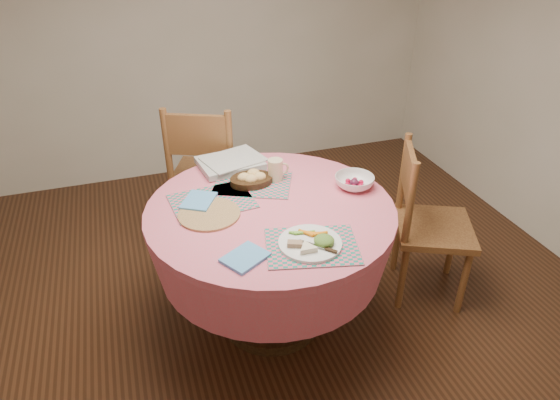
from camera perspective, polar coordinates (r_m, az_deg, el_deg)
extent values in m
plane|color=#331C0F|center=(2.93, -0.96, -13.38)|extent=(4.00, 4.00, 0.00)
cube|color=silver|center=(4.11, -10.18, 20.78)|extent=(4.00, 0.01, 2.70)
cylinder|color=#DC667F|center=(2.47, -1.10, -1.18)|extent=(1.24, 1.24, 0.04)
cone|color=#DC667F|center=(2.57, -1.06, -4.40)|extent=(1.24, 1.24, 0.30)
cylinder|color=black|center=(2.78, -0.99, -10.13)|extent=(0.14, 0.14, 0.44)
cylinder|color=black|center=(2.90, -0.96, -12.96)|extent=(0.56, 0.56, 0.06)
cube|color=brown|center=(2.98, 17.24, -3.09)|extent=(0.56, 0.57, 0.04)
cylinder|color=brown|center=(3.00, 20.26, -8.67)|extent=(0.05, 0.05, 0.45)
cylinder|color=brown|center=(3.28, 19.09, -4.73)|extent=(0.05, 0.05, 0.45)
cylinder|color=brown|center=(2.93, 13.82, -8.49)|extent=(0.05, 0.05, 0.45)
cylinder|color=brown|center=(3.22, 13.23, -4.47)|extent=(0.05, 0.05, 0.45)
cylinder|color=brown|center=(2.66, 14.65, -0.61)|extent=(0.05, 0.05, 0.50)
cylinder|color=brown|center=(2.97, 13.92, 2.97)|extent=(0.05, 0.05, 0.50)
cube|color=brown|center=(2.77, 14.52, 3.06)|extent=(0.18, 0.34, 0.24)
cube|color=brown|center=(3.36, -8.11, 2.88)|extent=(0.61, 0.60, 0.04)
cylinder|color=brown|center=(3.60, -4.23, 0.74)|extent=(0.06, 0.06, 0.48)
cylinder|color=brown|center=(3.68, -10.14, 1.02)|extent=(0.06, 0.06, 0.48)
cylinder|color=brown|center=(3.29, -5.23, -2.42)|extent=(0.06, 0.06, 0.48)
cylinder|color=brown|center=(3.38, -11.64, -2.03)|extent=(0.06, 0.06, 0.48)
cylinder|color=brown|center=(3.03, -5.75, 5.39)|extent=(0.06, 0.06, 0.53)
cylinder|color=brown|center=(3.12, -12.72, 5.58)|extent=(0.06, 0.06, 0.53)
cube|color=brown|center=(3.02, -9.46, 7.31)|extent=(0.36, 0.18, 0.26)
cube|color=#157B68|center=(2.19, 3.66, -5.29)|extent=(0.46, 0.39, 0.01)
cube|color=#157B68|center=(2.52, -7.77, -0.15)|extent=(0.43, 0.34, 0.01)
cube|color=#157B68|center=(2.66, -3.13, 1.92)|extent=(0.49, 0.44, 0.01)
cylinder|color=olive|center=(2.42, -8.10, -1.60)|extent=(0.30, 0.30, 0.01)
cube|color=#5599DA|center=(2.12, -4.00, -6.58)|extent=(0.23, 0.21, 0.01)
cube|color=#5599DA|center=(2.52, -9.28, -0.10)|extent=(0.21, 0.23, 0.01)
cylinder|color=white|center=(2.19, 3.45, -4.95)|extent=(0.28, 0.28, 0.01)
ellipsoid|color=#295A1E|center=(2.19, 5.04, -4.26)|extent=(0.12, 0.12, 0.04)
cylinder|color=beige|center=(2.13, 3.86, -5.55)|extent=(0.09, 0.09, 0.02)
cube|color=#86644D|center=(2.13, 2.18, -5.41)|extent=(0.07, 0.06, 0.02)
cube|color=silver|center=(2.17, 4.25, -5.05)|extent=(0.11, 0.12, 0.00)
cylinder|color=black|center=(2.65, -3.29, 2.28)|extent=(0.23, 0.23, 0.03)
ellipsoid|color=#EED279|center=(2.63, -4.15, 2.82)|extent=(0.07, 0.06, 0.05)
ellipsoid|color=#EED279|center=(2.67, -3.07, 3.31)|extent=(0.07, 0.06, 0.05)
ellipsoid|color=#EED279|center=(2.63, -2.35, 2.89)|extent=(0.07, 0.06, 0.05)
ellipsoid|color=#EED279|center=(2.61, -3.34, 2.63)|extent=(0.07, 0.06, 0.05)
cylinder|color=beige|center=(2.66, -0.53, 3.47)|extent=(0.08, 0.08, 0.12)
torus|color=beige|center=(2.68, 0.34, 3.61)|extent=(0.07, 0.01, 0.07)
imported|color=white|center=(2.64, 8.49, 2.06)|extent=(0.26, 0.26, 0.06)
sphere|color=#C00931|center=(2.66, 9.25, 2.02)|extent=(0.03, 0.03, 0.03)
sphere|color=#C00931|center=(2.68, 8.54, 2.30)|extent=(0.03, 0.03, 0.03)
sphere|color=#C00931|center=(2.67, 7.77, 2.17)|extent=(0.03, 0.03, 0.03)
sphere|color=#C00931|center=(2.63, 7.70, 1.76)|extent=(0.03, 0.03, 0.03)
sphere|color=#C00931|center=(2.61, 8.41, 1.47)|extent=(0.03, 0.03, 0.03)
sphere|color=#C00931|center=(2.63, 9.20, 1.61)|extent=(0.03, 0.03, 0.03)
sphere|color=#4A152E|center=(2.65, 8.48, 1.95)|extent=(0.05, 0.05, 0.05)
cube|color=silver|center=(2.84, -5.72, 4.23)|extent=(0.37, 0.31, 0.03)
cube|color=silver|center=(2.84, -5.35, 4.68)|extent=(0.38, 0.33, 0.01)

